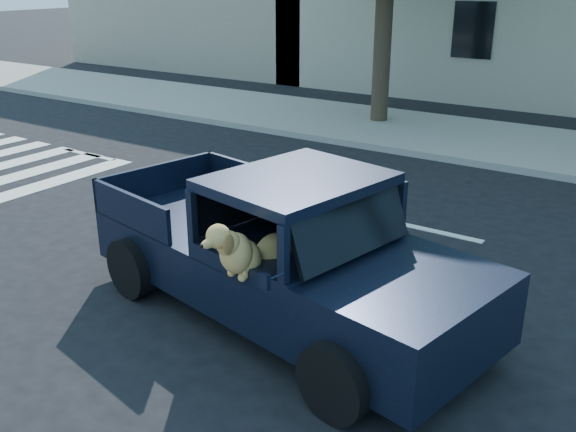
% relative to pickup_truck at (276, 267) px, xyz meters
% --- Properties ---
extents(ground, '(120.00, 120.00, 0.00)m').
position_rel_pickup_truck_xyz_m(ground, '(0.56, 0.06, -0.60)').
color(ground, black).
rests_on(ground, ground).
extents(far_sidewalk, '(60.00, 4.00, 0.15)m').
position_rel_pickup_truck_xyz_m(far_sidewalk, '(0.56, 9.26, -0.52)').
color(far_sidewalk, gray).
rests_on(far_sidewalk, ground).
extents(lane_stripes, '(21.60, 0.14, 0.01)m').
position_rel_pickup_truck_xyz_m(lane_stripes, '(2.56, 3.46, -0.59)').
color(lane_stripes, silver).
rests_on(lane_stripes, ground).
extents(pickup_truck, '(5.20, 2.97, 1.76)m').
position_rel_pickup_truck_xyz_m(pickup_truck, '(0.00, 0.00, 0.00)').
color(pickup_truck, black).
rests_on(pickup_truck, ground).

